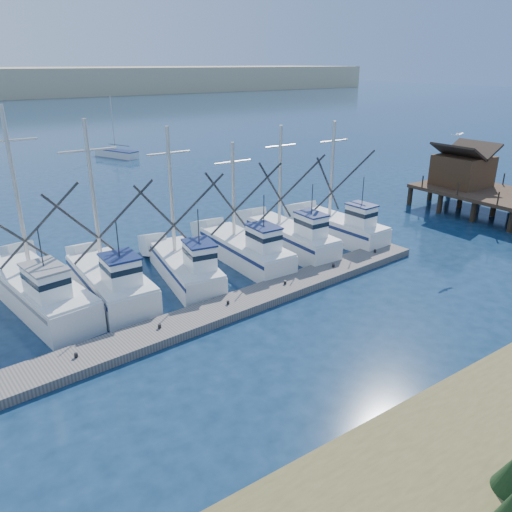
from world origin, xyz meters
The scene contains 6 objects.
ground centered at (0.00, 0.00, 0.00)m, with size 500.00×500.00×0.00m, color #0C2237.
floating_dock centered at (-8.08, 6.39, 0.22)m, with size 32.59×2.17×0.43m, color #69625E.
timber_pier centered at (21.50, 8.46, 2.57)m, with size 7.00×20.00×8.00m.
trawler_fleet centered at (-8.37, 11.49, 0.99)m, with size 31.49×9.77×10.30m.
sailboat_near centered at (5.16, 53.87, 0.49)m, with size 4.16×6.93×8.10m.
flying_gull centered at (12.47, 6.98, 7.63)m, with size 1.25×0.23×0.23m.
Camera 1 is at (-18.12, -13.44, 12.21)m, focal length 35.00 mm.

